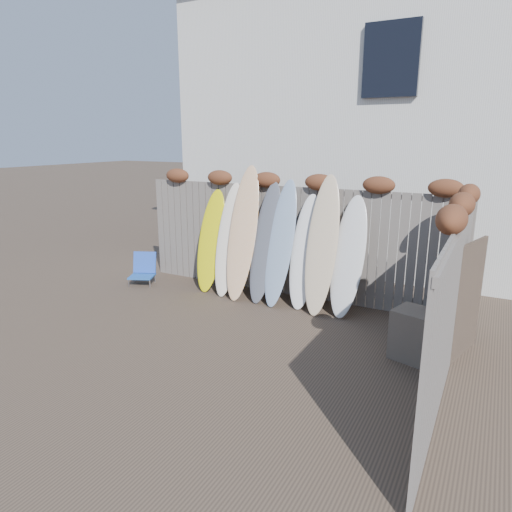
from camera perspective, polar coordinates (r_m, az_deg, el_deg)
The scene contains 15 objects.
ground at distance 6.65m, azimuth -4.98°, elevation -10.70°, with size 80.00×80.00×0.00m, color #493A2D.
back_fence at distance 8.26m, azimuth 4.29°, elevation 3.02°, with size 6.05×0.28×2.24m.
right_fence at distance 5.53m, azimuth 23.40°, elevation -4.42°, with size 0.28×4.40×2.24m.
house at distance 11.86m, azimuth 14.96°, elevation 15.88°, with size 8.50×5.50×6.33m.
beach_chair at distance 9.38m, azimuth -13.91°, elevation -1.63°, with size 0.62×0.63×0.61m.
wooden_crate at distance 6.38m, azimuth 19.45°, elevation -9.32°, with size 0.57×0.48×0.67m, color #6B5C50.
lattice_panel at distance 6.55m, azimuth 24.76°, elevation -5.07°, with size 0.04×1.04×1.56m, color brown.
surfboard_0 at distance 8.67m, azimuth -5.63°, elevation 1.94°, with size 0.53×0.07×1.97m, color yellow.
surfboard_1 at distance 8.39m, azimuth -3.43°, elevation 2.08°, with size 0.47×0.07×2.12m, color white.
surfboard_2 at distance 8.18m, azimuth -1.68°, elevation 2.93°, with size 0.54×0.07×2.46m, color #FDAC86.
surfboard_3 at distance 8.02m, azimuth 1.16°, elevation 1.70°, with size 0.49×0.07×2.18m, color #535661.
surfboard_4 at distance 7.86m, azimuth 3.09°, elevation 1.63°, with size 0.48×0.07×2.24m, color #8199BB.
surfboard_5 at distance 7.78m, azimuth 6.16°, elevation 0.55°, with size 0.50×0.07×1.99m, color white.
surfboard_6 at distance 7.56m, azimuth 8.27°, elevation 1.41°, with size 0.51×0.07×2.35m, color beige.
surfboard_7 at distance 7.51m, azimuth 11.49°, elevation -0.06°, with size 0.53×0.07×2.02m, color silver.
Camera 1 is at (3.33, -5.01, 2.83)m, focal length 32.00 mm.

